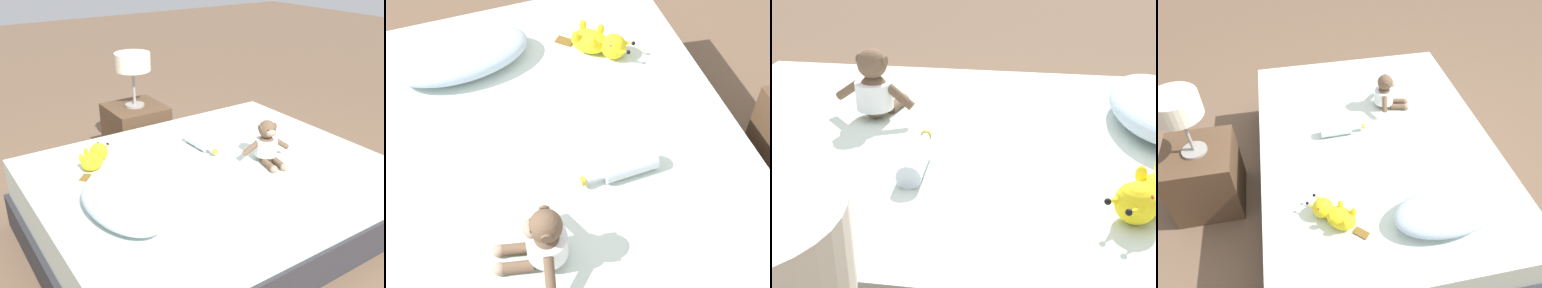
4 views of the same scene
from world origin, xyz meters
The scene contains 8 objects.
ground_plane centered at (0.00, 0.00, 0.00)m, with size 16.00×16.00×0.00m, color brown.
bed centered at (0.00, 0.00, 0.21)m, with size 1.39×1.87×0.43m.
pillow centered at (-0.20, 0.59, 0.49)m, with size 0.56×0.33×0.12m.
plush_monkey centered at (-0.14, -0.30, 0.53)m, with size 0.24×0.29×0.24m.
plush_yellow_creature centered at (0.33, 0.50, 0.48)m, with size 0.28×0.26×0.10m.
glass_bottle centered at (0.21, -0.09, 0.46)m, with size 0.27×0.07×0.07m.
nightstand centered at (1.04, -0.10, 0.22)m, with size 0.40×0.40×0.44m.
bedside_lamp centered at (1.04, -0.10, 0.76)m, with size 0.25×0.25×0.39m.
Camera 4 is at (0.45, 1.47, 1.89)m, focal length 33.44 mm.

